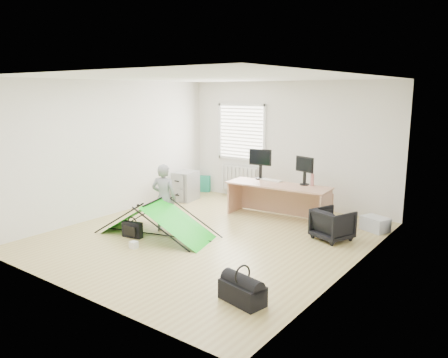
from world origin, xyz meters
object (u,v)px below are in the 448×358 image
Objects in this scene: thermos at (312,180)px; person at (164,198)px; filing_cabinet at (186,186)px; monitor_right at (305,175)px; desk at (278,202)px; kite at (157,218)px; storage_crate at (375,224)px; laptop_bag at (132,230)px; monitor_left at (261,168)px; duffel_bag at (242,293)px; office_chair at (333,224)px.

person reaches higher than thermos.
filing_cabinet is 1.58× the size of monitor_right.
kite is at bearing -123.82° from desk.
laptop_bag is (-3.26, -2.85, 0.01)m from storage_crate.
monitor_right is 0.21× the size of kite.
storage_crate is 4.33m from laptop_bag.
desk is 4.26× the size of monitor_left.
duffel_bag is at bearing -96.19° from storage_crate.
person is 2.69× the size of storage_crate.
kite is 3.62× the size of duffel_bag.
thermos is 3.75m from duffel_bag.
storage_crate is (0.44, 0.91, -0.14)m from office_chair.
person reaches higher than kite.
desk is 2.44m from kite.
thermos is 0.11× the size of kite.
person is 2.18× the size of duffel_bag.
storage_crate is at bearing 24.39° from kite.
person reaches higher than desk.
thermos is 0.51× the size of storage_crate.
monitor_left is (1.91, 0.18, 0.59)m from filing_cabinet.
kite reaches higher than storage_crate.
monitor_left reaches higher than office_chair.
monitor_left is 1.00m from monitor_right.
monitor_left is 2.05× the size of thermos.
monitor_left is 4.16m from duffel_bag.
person is at bearing 163.72° from duffel_bag.
kite is at bearing -113.30° from monitor_left.
thermos is 3.04m from kite.
monitor_left is at bearing 149.95° from desk.
monitor_right is 0.93× the size of storage_crate.
office_chair is 1.28× the size of storage_crate.
office_chair is (3.84, -0.61, -0.07)m from filing_cabinet.
monitor_left reaches higher than desk.
office_chair is at bearing -25.54° from desk.
monitor_right is 1.58m from storage_crate.
storage_crate is at bearing -165.85° from person.
person is (-1.25, -1.88, 0.27)m from desk.
kite is at bearing -69.53° from filing_cabinet.
monitor_right is 1.17× the size of laptop_bag.
laptop_bag is 0.64× the size of duffel_bag.
person is 0.39m from kite.
laptop_bag is (1.02, -2.56, -0.20)m from filing_cabinet.
filing_cabinet is 4.29m from storage_crate.
monitor_right is at bearing 40.38° from kite.
desk is at bearing -34.29° from monitor_left.
office_chair is at bearing -46.25° from thermos.
thermos is at bearing -5.84° from filing_cabinet.
monitor_right reaches higher than duffel_bag.
laptop_bag is at bearing -116.84° from monitor_left.
kite is 4.47× the size of storage_crate.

